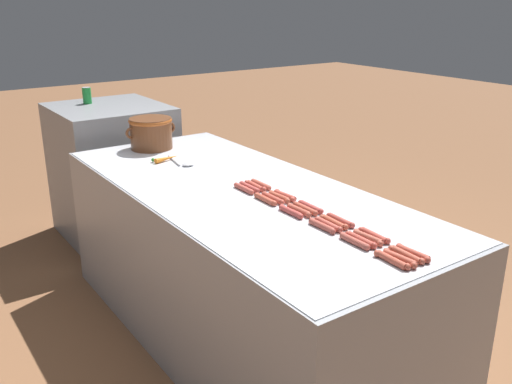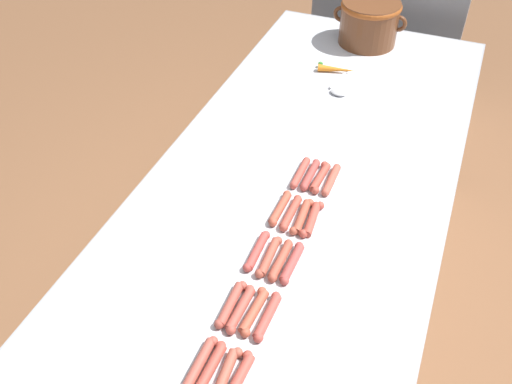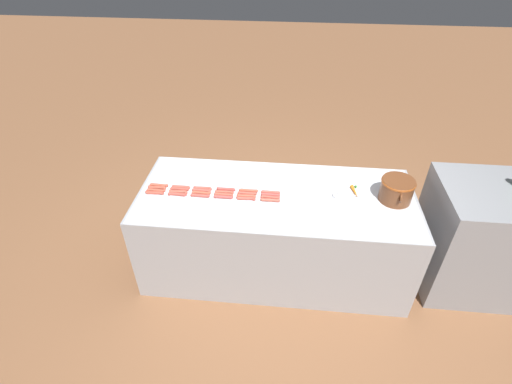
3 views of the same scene
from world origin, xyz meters
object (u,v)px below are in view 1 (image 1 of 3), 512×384
object	(u,v)px
hot_dog_17	(255,186)
hot_dog_22	(285,195)
hot_dog_15	(305,209)
hot_dog_21	(311,207)
hot_dog_18	(413,253)
hot_dog_23	(261,184)
hot_dog_16	(279,197)
hot_dog_2	(322,226)
hot_dog_13	(368,237)
hot_dog_7	(361,240)
hot_dog_20	(340,220)
hot_dog_11	(249,187)
hot_dog_0	(392,260)
hot_dog_9	(299,210)
hot_dog_6	(400,258)
hot_dog_19	(374,235)
hot_dog_4	(265,199)
hot_dog_12	(406,255)
carrot	(166,158)
soda_can	(87,95)
hot_dog_1	(354,241)
hot_dog_10	(273,198)
hot_dog_3	(291,212)
bean_pot	(151,131)
back_cabinet	(113,172)
hot_dog_8	(328,225)
hot_dog_5	(244,189)
hot_dog_14	(333,222)

from	to	relation	value
hot_dog_17	hot_dog_22	bearing A→B (deg)	-79.96
hot_dog_15	hot_dog_21	world-z (taller)	same
hot_dog_18	hot_dog_23	xyz separation A→B (m)	(0.00, 1.00, 0.00)
hot_dog_16	hot_dog_23	world-z (taller)	same
hot_dog_2	hot_dog_13	world-z (taller)	same
hot_dog_7	hot_dog_20	bearing A→B (deg)	69.21
hot_dog_11	hot_dog_21	distance (m)	0.40
hot_dog_0	hot_dog_2	xyz separation A→B (m)	(0.00, 0.40, 0.00)
hot_dog_9	hot_dog_13	bearing A→B (deg)	-84.79
hot_dog_6	hot_dog_16	size ratio (longest dim) A/B	1.00
hot_dog_19	hot_dog_9	bearing A→B (deg)	100.23
hot_dog_4	hot_dog_12	world-z (taller)	same
carrot	hot_dog_18	bearing A→B (deg)	-83.89
hot_dog_6	hot_dog_9	bearing A→B (deg)	89.58
soda_can	hot_dog_1	bearing A→B (deg)	-88.01
hot_dog_9	hot_dog_15	xyz separation A→B (m)	(0.04, 0.00, 0.00)
hot_dog_12	hot_dog_20	xyz separation A→B (m)	(0.04, 0.40, 0.00)
hot_dog_4	hot_dog_9	world-z (taller)	same
hot_dog_10	hot_dog_12	world-z (taller)	same
hot_dog_18	hot_dog_3	bearing A→B (deg)	100.50
hot_dog_16	bean_pot	world-z (taller)	bean_pot
hot_dog_0	hot_dog_9	distance (m)	0.59
bean_pot	back_cabinet	bearing A→B (deg)	89.01
hot_dog_22	carrot	xyz separation A→B (m)	(-0.18, 0.93, 0.00)
hot_dog_8	hot_dog_13	world-z (taller)	same
hot_dog_6	hot_dog_22	xyz separation A→B (m)	(0.07, 0.80, 0.00)
hot_dog_15	hot_dog_17	world-z (taller)	same
hot_dog_6	hot_dog_4	bearing A→B (deg)	92.57
hot_dog_17	soda_can	bearing A→B (deg)	94.76
hot_dog_13	hot_dog_23	bearing A→B (deg)	87.35
hot_dog_5	hot_dog_20	distance (m)	0.61
hot_dog_23	bean_pot	xyz separation A→B (m)	(-0.13, 1.04, 0.10)
hot_dog_9	hot_dog_22	world-z (taller)	same
hot_dog_1	bean_pot	xyz separation A→B (m)	(-0.02, 1.84, 0.10)
hot_dog_2	hot_dog_3	bearing A→B (deg)	91.29
hot_dog_10	hot_dog_21	bearing A→B (deg)	-69.75
hot_dog_14	carrot	world-z (taller)	carrot
hot_dog_10	hot_dog_8	bearing A→B (deg)	-90.45
back_cabinet	hot_dog_1	size ratio (longest dim) A/B	6.21
hot_dog_13	hot_dog_21	distance (m)	0.40
hot_dog_0	hot_dog_12	xyz separation A→B (m)	(0.08, -0.00, 0.00)
hot_dog_4	carrot	size ratio (longest dim) A/B	0.92
hot_dog_21	soda_can	xyz separation A→B (m)	(-0.20, 2.41, 0.21)
hot_dog_5	soda_can	world-z (taller)	soda_can
hot_dog_11	hot_dog_16	size ratio (longest dim) A/B	1.00
hot_dog_19	hot_dog_13	bearing A→B (deg)	-178.02
hot_dog_12	bean_pot	bearing A→B (deg)	92.59
bean_pot	hot_dog_8	bearing A→B (deg)	-88.21
hot_dog_8	hot_dog_12	distance (m)	0.39
hot_dog_10	hot_dog_15	bearing A→B (deg)	-79.22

